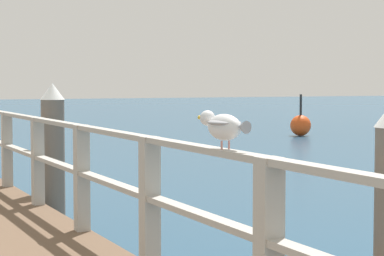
{
  "coord_description": "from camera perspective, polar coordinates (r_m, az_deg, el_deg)",
  "views": [
    {
      "loc": [
        -0.76,
        0.78,
        1.8
      ],
      "look_at": [
        3.79,
        10.14,
        1.15
      ],
      "focal_mm": 69.15,
      "sensor_mm": 36.0,
      "label": 1
    }
  ],
  "objects": [
    {
      "name": "channel_buoy",
      "position": [
        25.15,
        8.37,
        0.21
      ],
      "size": [
        0.7,
        0.7,
        1.4
      ],
      "color": "#E54C19",
      "rests_on": "ground_plane"
    },
    {
      "name": "dock_piling_far",
      "position": [
        9.04,
        -10.66,
        -2.19
      ],
      "size": [
        0.29,
        0.29,
        1.79
      ],
      "color": "#6B6056",
      "rests_on": "ground_plane"
    },
    {
      "name": "seagull_background",
      "position": [
        4.17,
        2.45,
        0.19
      ],
      "size": [
        0.2,
        0.48,
        0.21
      ],
      "rotation": [
        0.0,
        0.0,
        0.1
      ],
      "color": "white",
      "rests_on": "pier_railing"
    }
  ]
}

